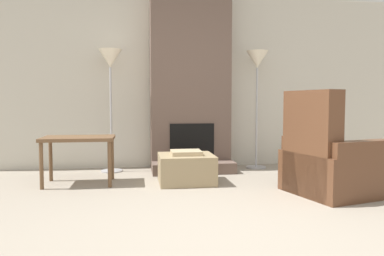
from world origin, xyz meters
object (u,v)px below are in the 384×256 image
Objects in this scene: armchair at (329,164)px; side_table at (79,143)px; floor_lamp_left at (110,68)px; ottoman at (186,168)px; floor_lamp_right at (257,68)px.

side_table is at bearing 56.72° from armchair.
ottoman is at bearing -43.34° from floor_lamp_left.
side_table is at bearing 174.74° from ottoman.
floor_lamp_left is at bearing 39.88° from armchair.
floor_lamp_left is at bearing 136.66° from ottoman.
ottoman is at bearing -5.26° from side_table.
floor_lamp_right is at bearing 37.30° from ottoman.
armchair is 2.85m from side_table.
side_table is at bearing -113.09° from floor_lamp_left.
floor_lamp_left reaches higher than side_table.
armchair is at bearing -29.04° from ottoman.
floor_lamp_left is (-2.36, 1.68, 1.14)m from armchair.
floor_lamp_right is (-0.25, 1.68, 1.15)m from armchair.
floor_lamp_right is at bearing -0.00° from floor_lamp_left.
floor_lamp_left is 0.99× the size of floor_lamp_right.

